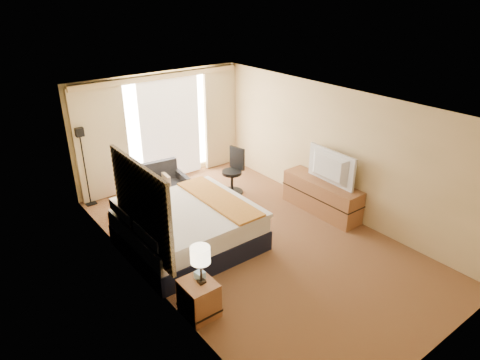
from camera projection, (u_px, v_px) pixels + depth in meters
floor at (253, 240)px, 8.04m from camera, size 4.20×7.00×0.02m
ceiling at (255, 104)px, 6.95m from camera, size 4.20×7.00×0.02m
wall_back at (160, 128)px, 10.01m from camera, size 4.20×0.02×2.60m
wall_front at (445, 274)px, 4.97m from camera, size 4.20×0.02×2.60m
wall_left at (145, 212)px, 6.33m from camera, size 0.02×7.00×2.60m
wall_right at (334, 151)px, 8.66m from camera, size 0.02×7.00×2.60m
headboard at (141, 208)px, 6.50m from camera, size 0.06×1.85×1.50m
nightstand_left at (199, 298)px, 6.13m from camera, size 0.45×0.52×0.55m
nightstand_right at (126, 227)px, 7.93m from camera, size 0.45×0.52×0.55m
media_dresser at (321, 196)px, 8.90m from camera, size 0.50×1.80×0.70m
window at (170, 126)px, 10.12m from camera, size 2.30×0.02×2.30m
curtains at (161, 125)px, 9.88m from camera, size 4.12×0.19×2.56m
bed at (188, 227)px, 7.68m from camera, size 2.22×2.03×1.08m
loveseat at (155, 191)px, 9.31m from camera, size 1.42×0.86×0.84m
floor_lamp at (82, 151)px, 8.84m from camera, size 0.22×0.22×1.73m
desk_chair at (233, 173)px, 9.70m from camera, size 0.51×0.51×1.05m
lamp_left at (200, 256)px, 5.82m from camera, size 0.28×0.28×0.59m
lamp_right at (124, 194)px, 7.59m from camera, size 0.26×0.26×0.55m
tissue_box at (200, 275)px, 6.08m from camera, size 0.14×0.14×0.11m
telephone at (127, 209)px, 7.90m from camera, size 0.19×0.16×0.06m
television at (327, 168)px, 8.50m from camera, size 0.21×1.20×0.69m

